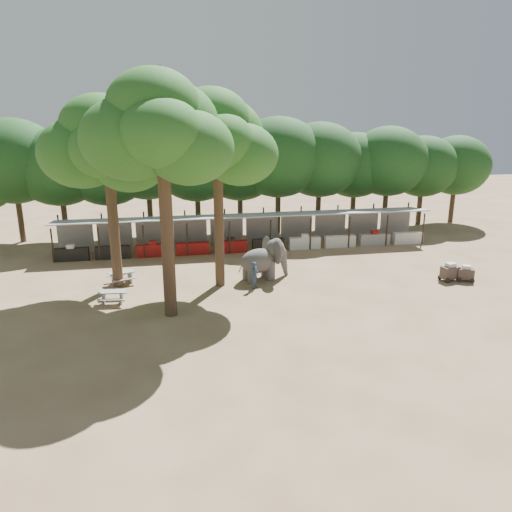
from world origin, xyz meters
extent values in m
plane|color=brown|center=(0.00, 0.00, 0.00)|extent=(100.00, 100.00, 0.00)
cube|color=#A0A1A8|center=(0.00, 14.00, 2.50)|extent=(28.00, 2.99, 0.39)
cylinder|color=#2D2319|center=(-12.60, 12.65, 1.20)|extent=(0.12, 0.12, 2.40)
cylinder|color=#2D2319|center=(-12.60, 15.35, 1.40)|extent=(0.12, 0.12, 2.80)
cube|color=black|center=(-12.60, 12.90, 0.45)|extent=(2.38, 0.50, 0.90)
cube|color=gray|center=(-12.60, 15.30, 1.00)|extent=(2.52, 0.12, 2.00)
cylinder|color=#2D2319|center=(-9.80, 12.65, 1.20)|extent=(0.12, 0.12, 2.40)
cylinder|color=#2D2319|center=(-9.80, 15.35, 1.40)|extent=(0.12, 0.12, 2.80)
cube|color=black|center=(-9.80, 12.90, 0.45)|extent=(2.38, 0.50, 0.90)
cube|color=gray|center=(-9.80, 15.30, 1.00)|extent=(2.52, 0.12, 2.00)
cylinder|color=#2D2319|center=(-7.00, 12.65, 1.20)|extent=(0.12, 0.12, 2.40)
cylinder|color=#2D2319|center=(-7.00, 15.35, 1.40)|extent=(0.12, 0.12, 2.80)
cube|color=maroon|center=(-7.00, 12.90, 0.45)|extent=(2.38, 0.50, 0.90)
cube|color=gray|center=(-7.00, 15.30, 1.00)|extent=(2.52, 0.12, 2.00)
cylinder|color=#2D2319|center=(-4.20, 12.65, 1.20)|extent=(0.12, 0.12, 2.40)
cylinder|color=#2D2319|center=(-4.20, 15.35, 1.40)|extent=(0.12, 0.12, 2.80)
cube|color=maroon|center=(-4.20, 12.90, 0.45)|extent=(2.38, 0.50, 0.90)
cube|color=gray|center=(-4.20, 15.30, 1.00)|extent=(2.52, 0.12, 2.00)
cylinder|color=#2D2319|center=(-1.40, 12.65, 1.20)|extent=(0.12, 0.12, 2.40)
cylinder|color=#2D2319|center=(-1.40, 15.35, 1.40)|extent=(0.12, 0.12, 2.80)
cube|color=maroon|center=(-1.40, 12.90, 0.45)|extent=(2.38, 0.50, 0.90)
cube|color=gray|center=(-1.40, 15.30, 1.00)|extent=(2.52, 0.12, 2.00)
cylinder|color=#2D2319|center=(1.40, 12.65, 1.20)|extent=(0.12, 0.12, 2.40)
cylinder|color=#2D2319|center=(1.40, 15.35, 1.40)|extent=(0.12, 0.12, 2.80)
cube|color=black|center=(1.40, 12.90, 0.45)|extent=(2.38, 0.50, 0.90)
cube|color=gray|center=(1.40, 15.30, 1.00)|extent=(2.52, 0.12, 2.00)
cylinder|color=#2D2319|center=(4.20, 12.65, 1.20)|extent=(0.12, 0.12, 2.40)
cylinder|color=#2D2319|center=(4.20, 15.35, 1.40)|extent=(0.12, 0.12, 2.80)
cube|color=silver|center=(4.20, 12.90, 0.45)|extent=(2.38, 0.50, 0.90)
cube|color=gray|center=(4.20, 15.30, 1.00)|extent=(2.52, 0.12, 2.00)
cylinder|color=#2D2319|center=(7.00, 12.65, 1.20)|extent=(0.12, 0.12, 2.40)
cylinder|color=#2D2319|center=(7.00, 15.35, 1.40)|extent=(0.12, 0.12, 2.80)
cube|color=silver|center=(7.00, 12.90, 0.45)|extent=(2.38, 0.50, 0.90)
cube|color=gray|center=(7.00, 15.30, 1.00)|extent=(2.52, 0.12, 2.00)
cylinder|color=#2D2319|center=(9.80, 12.65, 1.20)|extent=(0.12, 0.12, 2.40)
cylinder|color=#2D2319|center=(9.80, 15.35, 1.40)|extent=(0.12, 0.12, 2.80)
cube|color=gray|center=(9.80, 12.90, 0.45)|extent=(2.38, 0.50, 0.90)
cube|color=gray|center=(9.80, 15.30, 1.00)|extent=(2.52, 0.12, 2.00)
cylinder|color=#2D2319|center=(12.60, 12.65, 1.20)|extent=(0.12, 0.12, 2.40)
cylinder|color=#2D2319|center=(12.60, 15.35, 1.40)|extent=(0.12, 0.12, 2.80)
cube|color=silver|center=(12.60, 12.90, 0.45)|extent=(2.38, 0.50, 0.90)
cube|color=gray|center=(12.60, 15.30, 1.00)|extent=(2.52, 0.12, 2.00)
cylinder|color=#332316|center=(-9.00, 7.00, 4.60)|extent=(0.60, 0.60, 9.20)
cone|color=#332316|center=(-9.00, 7.00, 9.20)|extent=(0.57, 0.57, 2.88)
ellipsoid|color=#154C13|center=(-10.40, 7.30, 7.82)|extent=(4.80, 4.80, 3.94)
ellipsoid|color=#154C13|center=(-7.80, 6.40, 7.42)|extent=(4.20, 4.20, 3.44)
ellipsoid|color=#154C13|center=(-8.80, 8.10, 8.42)|extent=(5.20, 5.20, 4.26)
ellipsoid|color=#154C13|center=(-9.00, 5.70, 8.12)|extent=(3.80, 3.80, 3.12)
ellipsoid|color=#154C13|center=(-9.30, 7.20, 9.22)|extent=(4.40, 4.40, 3.61)
cylinder|color=#332316|center=(-6.00, 2.00, 5.20)|extent=(0.64, 0.64, 10.40)
cone|color=#332316|center=(-6.00, 2.00, 10.40)|extent=(0.61, 0.61, 3.25)
ellipsoid|color=#154C13|center=(-7.40, 2.30, 8.84)|extent=(4.80, 4.80, 3.94)
ellipsoid|color=#154C13|center=(-4.80, 1.40, 8.44)|extent=(4.20, 4.20, 3.44)
ellipsoid|color=#154C13|center=(-5.80, 3.10, 9.44)|extent=(5.20, 5.20, 4.26)
ellipsoid|color=#154C13|center=(-6.00, 0.70, 9.14)|extent=(3.80, 3.80, 3.12)
ellipsoid|color=#154C13|center=(-6.30, 2.20, 10.24)|extent=(4.40, 4.40, 3.61)
cylinder|color=#332316|center=(-3.00, 6.00, 4.80)|extent=(0.56, 0.56, 9.60)
cone|color=#332316|center=(-3.00, 6.00, 9.60)|extent=(0.53, 0.53, 3.00)
ellipsoid|color=#154C13|center=(-4.40, 6.30, 8.16)|extent=(4.80, 4.80, 3.94)
ellipsoid|color=#154C13|center=(-1.80, 5.40, 7.76)|extent=(4.20, 4.20, 3.44)
ellipsoid|color=#154C13|center=(-2.80, 7.10, 8.76)|extent=(5.20, 5.20, 4.26)
ellipsoid|color=#154C13|center=(-3.00, 4.70, 8.46)|extent=(3.80, 3.80, 3.12)
ellipsoid|color=#154C13|center=(-3.30, 6.20, 9.56)|extent=(4.40, 4.40, 3.61)
cylinder|color=#332316|center=(-16.67, 19.00, 1.87)|extent=(0.44, 0.44, 3.74)
ellipsoid|color=#0E3310|center=(-16.67, 19.00, 5.53)|extent=(6.46, 5.95, 5.61)
cylinder|color=#332316|center=(-13.33, 19.00, 1.87)|extent=(0.44, 0.44, 3.74)
ellipsoid|color=#0E3310|center=(-13.33, 19.00, 5.53)|extent=(6.46, 5.95, 5.61)
cylinder|color=#332316|center=(-10.00, 19.00, 1.87)|extent=(0.44, 0.44, 3.74)
ellipsoid|color=#0E3310|center=(-10.00, 19.00, 5.53)|extent=(6.46, 5.95, 5.61)
cylinder|color=#332316|center=(-6.67, 19.00, 1.87)|extent=(0.44, 0.44, 3.74)
ellipsoid|color=#0E3310|center=(-6.67, 19.00, 5.53)|extent=(6.46, 5.95, 5.61)
cylinder|color=#332316|center=(-3.33, 19.00, 1.87)|extent=(0.44, 0.44, 3.74)
ellipsoid|color=#0E3310|center=(-3.33, 19.00, 5.53)|extent=(6.46, 5.95, 5.61)
cylinder|color=#332316|center=(0.00, 19.00, 1.87)|extent=(0.44, 0.44, 3.74)
ellipsoid|color=#0E3310|center=(0.00, 19.00, 5.53)|extent=(6.46, 5.95, 5.61)
cylinder|color=#332316|center=(3.33, 19.00, 1.87)|extent=(0.44, 0.44, 3.74)
ellipsoid|color=#0E3310|center=(3.33, 19.00, 5.53)|extent=(6.46, 5.95, 5.61)
cylinder|color=#332316|center=(6.67, 19.00, 1.87)|extent=(0.44, 0.44, 3.74)
ellipsoid|color=#0E3310|center=(6.67, 19.00, 5.53)|extent=(6.46, 5.95, 5.61)
cylinder|color=#332316|center=(10.00, 19.00, 1.87)|extent=(0.44, 0.44, 3.74)
ellipsoid|color=#0E3310|center=(10.00, 19.00, 5.53)|extent=(6.46, 5.95, 5.61)
cylinder|color=#332316|center=(13.33, 19.00, 1.87)|extent=(0.44, 0.44, 3.74)
ellipsoid|color=#0E3310|center=(13.33, 19.00, 5.53)|extent=(6.46, 5.95, 5.61)
cylinder|color=#332316|center=(16.67, 19.00, 1.87)|extent=(0.44, 0.44, 3.74)
ellipsoid|color=#0E3310|center=(16.67, 19.00, 5.53)|extent=(6.46, 5.95, 5.61)
cylinder|color=#332316|center=(20.00, 19.00, 1.87)|extent=(0.44, 0.44, 3.74)
ellipsoid|color=#0E3310|center=(20.00, 19.00, 5.53)|extent=(6.46, 5.95, 5.61)
ellipsoid|color=#423F3F|center=(-0.54, 6.53, 1.23)|extent=(2.63, 1.95, 1.51)
cylinder|color=#423F3F|center=(-1.07, 6.01, 0.64)|extent=(0.67, 0.67, 1.28)
cylinder|color=#423F3F|center=(-1.26, 6.70, 0.64)|extent=(0.67, 0.67, 1.28)
cylinder|color=#423F3F|center=(0.18, 6.35, 0.64)|extent=(0.67, 0.67, 1.28)
cylinder|color=#423F3F|center=(-0.02, 7.05, 0.64)|extent=(0.67, 0.67, 1.28)
ellipsoid|color=#423F3F|center=(0.53, 6.83, 1.77)|extent=(1.53, 1.36, 1.41)
ellipsoid|color=#423F3F|center=(0.51, 6.11, 1.80)|extent=(0.52, 1.17, 1.44)
ellipsoid|color=#423F3F|center=(0.14, 7.43, 1.80)|extent=(0.52, 1.17, 1.44)
cone|color=#423F3F|center=(1.19, 7.01, 0.79)|extent=(0.71, 0.71, 1.59)
imported|color=#26384C|center=(-1.06, 5.08, 0.81)|extent=(0.66, 0.70, 1.62)
cube|color=gray|center=(-9.07, 4.17, 0.68)|extent=(1.47, 0.79, 0.06)
cube|color=gray|center=(-9.54, 4.21, 0.33)|extent=(0.15, 0.57, 0.66)
cube|color=gray|center=(-8.60, 4.12, 0.33)|extent=(0.15, 0.57, 0.66)
cube|color=gray|center=(-9.12, 3.65, 0.39)|extent=(1.43, 0.37, 0.05)
cube|color=gray|center=(-9.02, 4.68, 0.39)|extent=(1.43, 0.37, 0.05)
cube|color=gray|center=(-8.81, 7.36, 0.71)|extent=(1.63, 1.18, 0.06)
cube|color=gray|center=(-9.27, 7.19, 0.35)|extent=(0.30, 0.59, 0.69)
cube|color=gray|center=(-8.35, 7.54, 0.35)|extent=(0.30, 0.59, 0.69)
cube|color=gray|center=(-8.62, 6.86, 0.41)|extent=(1.47, 0.76, 0.05)
cube|color=gray|center=(-9.01, 7.87, 0.41)|extent=(1.47, 0.76, 0.05)
cube|color=#352925|center=(11.89, 3.98, 0.46)|extent=(1.08, 0.89, 0.65)
cylinder|color=black|center=(11.42, 3.85, 0.14)|extent=(0.28, 0.17, 0.28)
cylinder|color=black|center=(12.10, 3.54, 0.14)|extent=(0.28, 0.17, 0.28)
cylinder|color=black|center=(11.67, 4.41, 0.14)|extent=(0.28, 0.17, 0.28)
cylinder|color=black|center=(12.35, 4.10, 0.14)|extent=(0.28, 0.17, 0.28)
cube|color=silver|center=(11.89, 3.98, 0.88)|extent=(0.58, 0.53, 0.23)
cube|color=#352925|center=(10.98, 4.24, 0.52)|extent=(1.14, 0.81, 0.73)
cylinder|color=black|center=(10.63, 3.82, 0.16)|extent=(0.32, 0.12, 0.31)
cylinder|color=black|center=(11.45, 3.98, 0.16)|extent=(0.32, 0.12, 0.31)
cylinder|color=black|center=(10.50, 4.50, 0.16)|extent=(0.32, 0.12, 0.31)
cylinder|color=black|center=(11.32, 4.66, 0.16)|extent=(0.32, 0.12, 0.31)
cube|color=silver|center=(10.98, 4.24, 0.99)|extent=(0.59, 0.51, 0.26)
camera|label=1|loc=(-6.07, -22.12, 10.15)|focal=35.00mm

